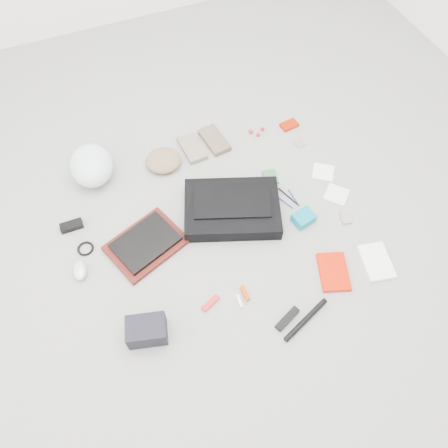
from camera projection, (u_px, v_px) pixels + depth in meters
name	position (u px, v px, depth m)	size (l,w,h in m)	color
ground_plane	(224.00, 229.00, 2.30)	(4.00, 4.00, 0.00)	gray
messenger_bag	(232.00, 209.00, 2.32)	(0.50, 0.36, 0.08)	black
bag_flap	(232.00, 204.00, 2.28)	(0.40, 0.18, 0.01)	black
laptop_sleeve	(146.00, 244.00, 2.24)	(0.37, 0.28, 0.03)	#501611
laptop	(145.00, 242.00, 2.22)	(0.31, 0.22, 0.02)	black
bike_helmet	(91.00, 165.00, 2.42)	(0.23, 0.29, 0.18)	white
beanie	(163.00, 160.00, 2.51)	(0.20, 0.19, 0.07)	#83674E
mitten_left	(192.00, 148.00, 2.58)	(0.11, 0.22, 0.03)	gray
mitten_right	(214.00, 140.00, 2.62)	(0.11, 0.22, 0.03)	brown
power_brick	(72.00, 226.00, 2.29)	(0.12, 0.05, 0.03)	black
cable_coil	(85.00, 249.00, 2.23)	(0.09, 0.09, 0.01)	black
mouse	(80.00, 270.00, 2.15)	(0.07, 0.11, 0.04)	silver
camera_bag	(147.00, 330.00, 1.95)	(0.18, 0.12, 0.11)	black
multitool	(210.00, 303.00, 2.07)	(0.10, 0.03, 0.02)	red
toiletry_tube_white	(240.00, 301.00, 2.08)	(0.02, 0.02, 0.07)	white
toiletry_tube_orange	(245.00, 293.00, 2.10)	(0.02, 0.02, 0.08)	#CE3803
u_lock	(287.00, 319.00, 2.02)	(0.14, 0.03, 0.03)	black
bike_pump	(306.00, 320.00, 2.02)	(0.03, 0.03, 0.28)	black
book_red	(333.00, 272.00, 2.16)	(0.14, 0.21, 0.02)	red
book_white	(376.00, 262.00, 2.19)	(0.14, 0.20, 0.02)	white
notepad	(270.00, 177.00, 2.48)	(0.08, 0.10, 0.01)	#2C6136
pen_blue	(283.00, 201.00, 2.39)	(0.01, 0.01, 0.14)	navy
pen_black	(288.00, 196.00, 2.41)	(0.01, 0.01, 0.15)	black
pen_navy	(294.00, 198.00, 2.41)	(0.01, 0.01, 0.12)	navy
accordion_wallet	(303.00, 218.00, 2.31)	(0.11, 0.09, 0.05)	#03829E
card_deck	(346.00, 218.00, 2.33)	(0.05, 0.07, 0.01)	#A08390
napkin_top	(323.00, 172.00, 2.50)	(0.12, 0.12, 0.01)	white
napkin_bottom	(337.00, 195.00, 2.42)	(0.12, 0.12, 0.01)	white
lollipop_a	(251.00, 131.00, 2.66)	(0.03, 0.03, 0.03)	red
lollipop_b	(258.00, 135.00, 2.65)	(0.02, 0.02, 0.02)	#A7161B
lollipop_c	(263.00, 129.00, 2.67)	(0.02, 0.02, 0.02)	#A41C1A
altoids_tin	(289.00, 125.00, 2.69)	(0.10, 0.07, 0.02)	#A71B01
stamp_sheet	(299.00, 143.00, 2.62)	(0.06, 0.07, 0.00)	gray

